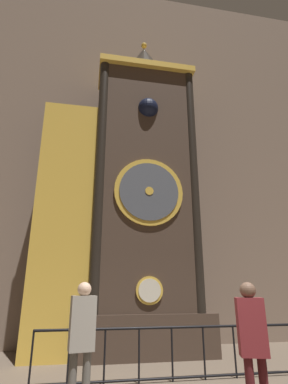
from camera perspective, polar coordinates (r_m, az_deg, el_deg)
name	(u,v)px	position (r m, az deg, el deg)	size (l,w,h in m)	color
cathedral_back_wall	(136,139)	(11.03, -1.54, 9.99)	(24.00, 0.32, 13.57)	#7A6656
clock_tower	(126,198)	(8.76, -3.40, -1.23)	(4.73, 1.77, 9.92)	#423328
railing_fence	(172,350)	(6.38, 5.37, -27.77)	(5.08, 0.05, 0.94)	black
visitor_near	(82,334)	(4.63, -11.76, -25.01)	(0.37, 0.27, 1.72)	#58554F
visitor_far	(253,338)	(4.45, 19.97, -24.68)	(0.39, 0.32, 1.71)	#461518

